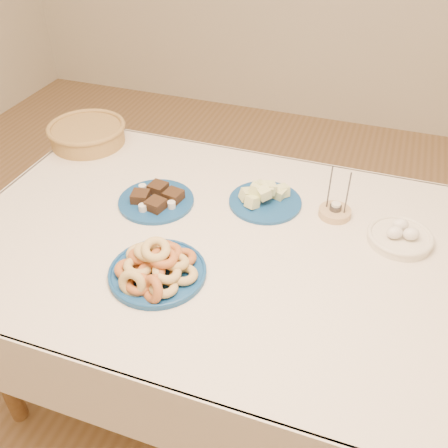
{
  "coord_description": "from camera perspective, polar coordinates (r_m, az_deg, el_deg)",
  "views": [
    {
      "loc": [
        0.38,
        -1.13,
        1.75
      ],
      "look_at": [
        0.0,
        -0.05,
        0.85
      ],
      "focal_mm": 40.0,
      "sensor_mm": 36.0,
      "label": 1
    }
  ],
  "objects": [
    {
      "name": "candle_holder",
      "position": [
        1.69,
        12.56,
        1.41
      ],
      "size": [
        0.13,
        0.13,
        0.18
      ],
      "rotation": [
        0.0,
        0.0,
        -0.22
      ],
      "color": "tan",
      "rests_on": "dining_table"
    },
    {
      "name": "donut_platter",
      "position": [
        1.43,
        -7.76,
        -4.98
      ],
      "size": [
        0.33,
        0.33,
        0.13
      ],
      "rotation": [
        0.0,
        0.0,
        -0.17
      ],
      "color": "navy",
      "rests_on": "dining_table"
    },
    {
      "name": "wicker_basket",
      "position": [
        2.12,
        -15.37,
        9.99
      ],
      "size": [
        0.35,
        0.35,
        0.08
      ],
      "rotation": [
        0.0,
        0.0,
        0.11
      ],
      "color": "brown",
      "rests_on": "dining_table"
    },
    {
      "name": "ground",
      "position": [
        2.12,
        0.47,
        -17.6
      ],
      "size": [
        5.0,
        5.0,
        0.0
      ],
      "primitive_type": "plane",
      "color": "brown",
      "rests_on": "ground"
    },
    {
      "name": "egg_bowl",
      "position": [
        1.63,
        19.48,
        -1.34
      ],
      "size": [
        0.26,
        0.26,
        0.07
      ],
      "rotation": [
        0.0,
        0.0,
        0.42
      ],
      "color": "silver",
      "rests_on": "dining_table"
    },
    {
      "name": "dining_table",
      "position": [
        1.63,
        0.59,
        -4.69
      ],
      "size": [
        1.71,
        1.11,
        0.75
      ],
      "color": "brown",
      "rests_on": "ground"
    },
    {
      "name": "brownie_plate",
      "position": [
        1.72,
        -7.74,
        2.8
      ],
      "size": [
        0.3,
        0.3,
        0.05
      ],
      "rotation": [
        0.0,
        0.0,
        -0.19
      ],
      "color": "navy",
      "rests_on": "dining_table"
    },
    {
      "name": "melon_plate",
      "position": [
        1.7,
        4.61,
        3.05
      ],
      "size": [
        0.3,
        0.3,
        0.09
      ],
      "rotation": [
        0.0,
        0.0,
        0.22
      ],
      "color": "navy",
      "rests_on": "dining_table"
    }
  ]
}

